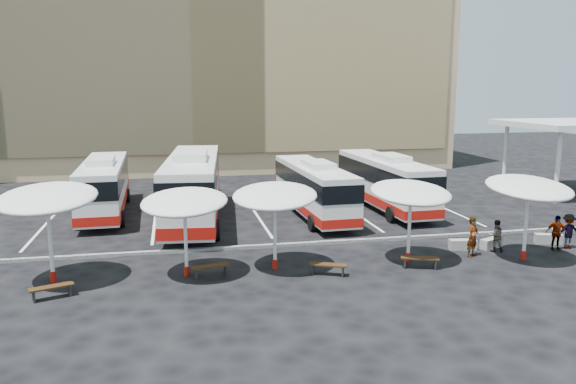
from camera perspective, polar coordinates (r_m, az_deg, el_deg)
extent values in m
plane|color=black|center=(26.81, -0.80, -5.87)|extent=(120.00, 120.00, 0.00)
cube|color=tan|center=(57.65, -7.09, 15.43)|extent=(42.00, 18.00, 25.00)
cube|color=tan|center=(48.58, -6.16, 15.76)|extent=(40.00, 0.30, 20.00)
cylinder|color=silver|center=(41.04, 25.72, 2.28)|extent=(0.30, 0.30, 4.80)
cylinder|color=silver|center=(45.90, 21.21, 3.40)|extent=(0.30, 0.30, 4.80)
cube|color=black|center=(27.26, -1.00, -5.43)|extent=(34.00, 0.25, 0.15)
cube|color=white|center=(34.85, -23.26, -2.86)|extent=(0.15, 12.00, 0.01)
cube|color=white|center=(34.12, -13.34, -2.54)|extent=(0.15, 12.00, 0.01)
cube|color=white|center=(34.45, -3.32, -2.15)|extent=(0.15, 12.00, 0.01)
cube|color=white|center=(35.79, 6.23, -1.70)|extent=(0.15, 12.00, 0.01)
cube|color=white|center=(38.04, 14.87, -1.26)|extent=(0.15, 12.00, 0.01)
cube|color=silver|center=(35.71, -18.19, 0.71)|extent=(2.60, 11.07, 2.75)
cube|color=black|center=(35.62, -18.25, 1.58)|extent=(2.66, 11.13, 1.01)
cube|color=#A5120B|center=(35.89, -18.10, -0.88)|extent=(2.66, 11.13, 0.50)
cube|color=#A5120B|center=(41.23, -17.53, 1.05)|extent=(2.35, 0.25, 1.28)
cube|color=silver|center=(34.58, -18.47, 3.00)|extent=(1.54, 2.79, 0.37)
cylinder|color=black|center=(39.20, -19.38, -0.49)|extent=(0.35, 0.93, 0.92)
cylinder|color=black|center=(39.02, -16.03, -0.35)|extent=(0.35, 0.93, 0.92)
cylinder|color=black|center=(32.51, -20.59, -2.78)|extent=(0.35, 0.93, 0.92)
cylinder|color=black|center=(32.29, -16.55, -2.62)|extent=(0.35, 0.93, 0.92)
cube|color=silver|center=(32.46, -9.62, 0.69)|extent=(3.92, 13.09, 3.22)
cube|color=black|center=(32.35, -9.65, 1.82)|extent=(3.99, 13.16, 1.18)
cube|color=#A5120B|center=(32.68, -9.55, -1.35)|extent=(3.99, 13.16, 0.59)
cube|color=#A5120B|center=(38.94, -9.04, 1.15)|extent=(2.76, 0.48, 1.50)
cube|color=silver|center=(31.13, -9.84, 3.66)|extent=(2.02, 3.37, 0.43)
cylinder|color=black|center=(36.53, -11.30, -0.74)|extent=(0.48, 1.11, 1.07)
cylinder|color=black|center=(36.38, -7.09, -0.66)|extent=(0.48, 1.11, 1.07)
cylinder|color=black|center=(28.71, -12.70, -3.91)|extent=(0.48, 1.11, 1.07)
cylinder|color=black|center=(28.53, -7.32, -3.82)|extent=(0.48, 1.11, 1.07)
cube|color=silver|center=(33.44, 2.61, 0.47)|extent=(2.62, 10.64, 2.64)
cube|color=black|center=(33.35, 2.62, 1.36)|extent=(2.68, 10.70, 0.97)
cube|color=#A5120B|center=(33.63, 2.60, -1.16)|extent=(2.68, 10.70, 0.48)
cube|color=#A5120B|center=(38.57, 0.36, 0.85)|extent=(2.26, 0.27, 1.23)
cube|color=silver|center=(32.38, 3.08, 2.80)|extent=(1.51, 2.70, 0.35)
cylinder|color=black|center=(36.32, -0.46, -0.76)|extent=(0.34, 0.89, 0.88)
cylinder|color=black|center=(36.89, 2.87, -0.59)|extent=(0.34, 0.89, 0.88)
cylinder|color=black|center=(30.10, 2.49, -3.17)|extent=(0.34, 0.89, 0.88)
cylinder|color=black|center=(30.78, 6.43, -2.91)|extent=(0.34, 0.89, 0.88)
cube|color=silver|center=(35.99, 9.79, 1.17)|extent=(2.70, 11.11, 2.76)
cube|color=black|center=(35.91, 9.82, 2.04)|extent=(2.76, 11.17, 1.01)
cube|color=#A5120B|center=(36.17, 9.74, -0.41)|extent=(2.76, 11.17, 0.51)
cube|color=#A5120B|center=(41.15, 6.71, 1.46)|extent=(2.36, 0.27, 1.29)
cube|color=silver|center=(34.94, 10.47, 3.46)|extent=(1.57, 2.81, 0.37)
cylinder|color=black|center=(38.74, 6.28, -0.07)|extent=(0.36, 0.93, 0.92)
cylinder|color=black|center=(39.58, 9.40, 0.08)|extent=(0.36, 0.93, 0.92)
cylinder|color=black|center=(32.49, 10.44, -2.27)|extent=(0.36, 0.93, 0.92)
cylinder|color=black|center=(33.49, 14.03, -2.03)|extent=(0.36, 0.93, 0.92)
cylinder|color=silver|center=(23.89, -23.00, -4.63)|extent=(0.18, 0.18, 3.35)
cylinder|color=#A5120B|center=(24.30, -22.75, -7.94)|extent=(0.29, 0.29, 0.45)
ellipsoid|color=silver|center=(23.52, -23.31, -0.56)|extent=(4.47, 4.51, 1.15)
cylinder|color=silver|center=(23.15, -10.35, -4.80)|extent=(0.18, 0.18, 3.05)
cylinder|color=#A5120B|center=(23.54, -10.25, -7.90)|extent=(0.28, 0.28, 0.41)
ellipsoid|color=silver|center=(22.79, -10.49, -0.98)|extent=(4.34, 4.37, 1.05)
cylinder|color=silver|center=(23.66, -1.33, -4.21)|extent=(0.18, 0.18, 3.12)
cylinder|color=#A5120B|center=(24.04, -1.32, -7.32)|extent=(0.29, 0.29, 0.42)
ellipsoid|color=silver|center=(23.30, -1.35, -0.37)|extent=(4.49, 4.51, 1.07)
cylinder|color=silver|center=(25.17, 12.22, -3.59)|extent=(0.16, 0.16, 3.07)
cylinder|color=#A5120B|center=(25.52, 12.10, -6.49)|extent=(0.26, 0.26, 0.41)
ellipsoid|color=silver|center=(24.83, 12.36, -0.04)|extent=(3.97, 4.01, 1.05)
cylinder|color=silver|center=(26.96, 23.02, -3.08)|extent=(0.17, 0.17, 3.24)
cylinder|color=#A5120B|center=(27.31, 22.80, -5.95)|extent=(0.26, 0.26, 0.43)
ellipsoid|color=silver|center=(26.64, 23.28, 0.42)|extent=(4.04, 4.08, 1.11)
cube|color=black|center=(22.46, -22.90, -8.87)|extent=(1.59, 0.93, 0.06)
cube|color=black|center=(22.46, -24.43, -9.63)|extent=(0.20, 0.39, 0.41)
cube|color=black|center=(22.63, -21.30, -9.24)|extent=(0.20, 0.39, 0.41)
cube|color=black|center=(23.20, -7.85, -7.47)|extent=(1.61, 0.68, 0.06)
cube|color=black|center=(23.15, -9.35, -8.19)|extent=(0.13, 0.40, 0.42)
cube|color=black|center=(23.42, -6.34, -7.88)|extent=(0.13, 0.40, 0.42)
cube|color=black|center=(23.24, 4.09, -7.38)|extent=(1.57, 0.98, 0.06)
cube|color=black|center=(23.40, 2.58, -7.85)|extent=(0.21, 0.38, 0.41)
cube|color=black|center=(23.25, 5.60, -8.01)|extent=(0.21, 0.38, 0.41)
cube|color=black|center=(24.66, 13.26, -6.54)|extent=(1.64, 0.93, 0.06)
cube|color=black|center=(24.67, 11.75, -7.06)|extent=(0.20, 0.40, 0.42)
cube|color=black|center=(24.80, 14.71, -7.10)|extent=(0.20, 0.40, 0.42)
cube|color=gray|center=(28.04, 17.32, -5.12)|extent=(1.32, 0.61, 0.48)
cube|color=gray|center=(28.75, 19.94, -4.90)|extent=(1.30, 0.88, 0.46)
cube|color=gray|center=(30.59, 24.94, -4.33)|extent=(1.35, 0.79, 0.48)
imported|color=black|center=(26.90, 18.26, -4.35)|extent=(0.79, 0.71, 1.82)
imported|color=black|center=(28.05, 20.38, -4.20)|extent=(0.86, 0.74, 1.52)
imported|color=black|center=(29.41, 25.60, -3.76)|extent=(1.06, 0.65, 1.68)
imported|color=black|center=(29.95, 26.59, -3.59)|extent=(1.19, 0.82, 1.69)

